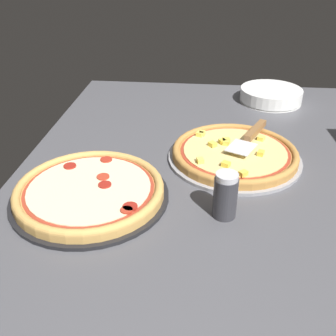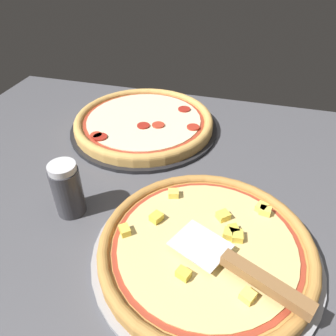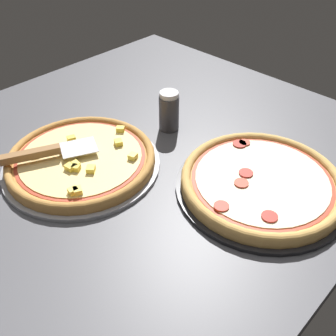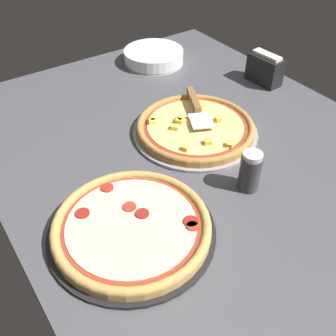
# 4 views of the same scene
# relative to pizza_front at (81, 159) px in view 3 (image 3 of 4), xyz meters

# --- Properties ---
(ground_plane) EXTENTS (1.51, 1.19, 0.04)m
(ground_plane) POSITION_rel_pizza_front_xyz_m (-0.04, 0.05, -0.04)
(ground_plane) COLOR #4C4C51
(pizza_pan_front) EXTENTS (0.41, 0.41, 0.01)m
(pizza_pan_front) POSITION_rel_pizza_front_xyz_m (-0.00, -0.00, -0.02)
(pizza_pan_front) COLOR #939399
(pizza_pan_front) RESTS_ON ground_plane
(pizza_front) EXTENTS (0.38, 0.38, 0.04)m
(pizza_front) POSITION_rel_pizza_front_xyz_m (0.00, 0.00, 0.00)
(pizza_front) COLOR #B77F3D
(pizza_front) RESTS_ON pizza_pan_front
(pizza_pan_back) EXTENTS (0.42, 0.42, 0.01)m
(pizza_pan_back) POSITION_rel_pizza_front_xyz_m (-0.25, 0.39, -0.02)
(pizza_pan_back) COLOR black
(pizza_pan_back) RESTS_ON ground_plane
(pizza_back) EXTENTS (0.39, 0.39, 0.03)m
(pizza_back) POSITION_rel_pizza_front_xyz_m (-0.25, 0.39, 0.00)
(pizza_back) COLOR tan
(pizza_back) RESTS_ON pizza_pan_back
(serving_spatula) EXTENTS (0.24, 0.15, 0.02)m
(serving_spatula) POSITION_rel_pizza_front_xyz_m (0.08, -0.06, 0.03)
(serving_spatula) COLOR silver
(serving_spatula) RESTS_ON pizza_front
(parmesan_shaker) EXTENTS (0.06, 0.06, 0.12)m
(parmesan_shaker) POSITION_rel_pizza_front_xyz_m (-0.29, 0.04, 0.03)
(parmesan_shaker) COLOR #333338
(parmesan_shaker) RESTS_ON ground_plane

